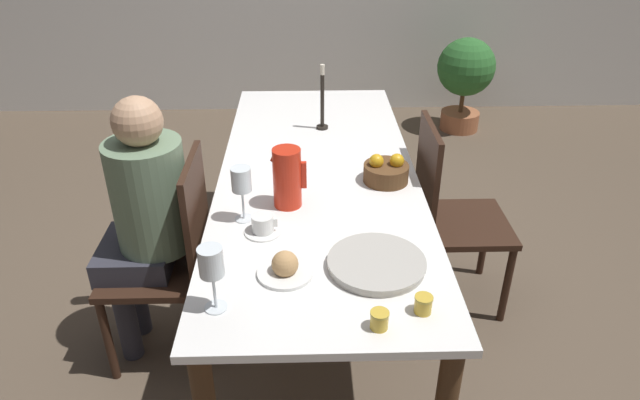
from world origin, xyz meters
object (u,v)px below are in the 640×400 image
at_px(person_seated, 144,211).
at_px(bread_plate, 285,267).
at_px(chair_opposite, 449,213).
at_px(serving_tray, 376,263).
at_px(jam_jar_red, 379,319).
at_px(jam_jar_amber, 423,304).
at_px(chair_person_side, 172,257).
at_px(red_pitcher, 287,177).
at_px(wine_glass_juice, 211,265).
at_px(teacup_near_person, 263,225).
at_px(candlestick_tall, 322,104).
at_px(wine_glass_water, 241,182).
at_px(potted_plant, 465,75).
at_px(fruit_bowl, 386,171).

bearing_deg(person_seated, bread_plate, -129.32).
bearing_deg(chair_opposite, person_seated, -77.91).
height_order(serving_tray, jam_jar_red, jam_jar_red).
bearing_deg(jam_jar_amber, serving_tray, 116.62).
height_order(chair_person_side, red_pitcher, red_pitcher).
distance_m(wine_glass_juice, jam_jar_red, 0.51).
relative_size(person_seated, red_pitcher, 4.89).
height_order(chair_opposite, teacup_near_person, chair_opposite).
relative_size(chair_person_side, candlestick_tall, 2.79).
height_order(red_pitcher, bread_plate, red_pitcher).
relative_size(wine_glass_water, serving_tray, 0.66).
relative_size(jam_jar_amber, jam_jar_red, 1.00).
bearing_deg(wine_glass_juice, bread_plate, 38.35).
height_order(chair_person_side, potted_plant, chair_person_side).
relative_size(chair_opposite, fruit_bowl, 4.85).
height_order(chair_opposite, red_pitcher, red_pitcher).
bearing_deg(fruit_bowl, jam_jar_amber, -89.68).
height_order(red_pitcher, jam_jar_red, red_pitcher).
bearing_deg(candlestick_tall, wine_glass_juice, -104.75).
relative_size(red_pitcher, candlestick_tall, 0.72).
distance_m(wine_glass_juice, teacup_near_person, 0.45).
distance_m(chair_person_side, serving_tray, 0.93).
relative_size(chair_opposite, candlestick_tall, 2.79).
bearing_deg(jam_jar_red, potted_plant, 71.19).
xyz_separation_m(chair_opposite, candlestick_tall, (-0.58, 0.47, 0.37)).
distance_m(jam_jar_amber, potted_plant, 3.27).
relative_size(wine_glass_water, fruit_bowl, 1.13).
bearing_deg(jam_jar_amber, jam_jar_red, -155.24).
relative_size(jam_jar_amber, fruit_bowl, 0.30).
height_order(fruit_bowl, candlestick_tall, candlestick_tall).
distance_m(teacup_near_person, jam_jar_red, 0.63).
height_order(teacup_near_person, jam_jar_red, teacup_near_person).
bearing_deg(wine_glass_juice, person_seated, 120.45).
distance_m(person_seated, wine_glass_water, 0.48).
height_order(person_seated, potted_plant, person_seated).
bearing_deg(person_seated, jam_jar_red, -130.64).
bearing_deg(teacup_near_person, chair_person_side, 154.32).
distance_m(bread_plate, fruit_bowl, 0.76).
distance_m(teacup_near_person, fruit_bowl, 0.63).
relative_size(red_pitcher, teacup_near_person, 1.76).
height_order(wine_glass_water, teacup_near_person, wine_glass_water).
relative_size(chair_person_side, serving_tray, 2.82).
xyz_separation_m(chair_person_side, wine_glass_water, (0.32, -0.10, 0.40)).
bearing_deg(wine_glass_water, serving_tray, -34.11).
bearing_deg(red_pitcher, chair_opposite, 22.52).
xyz_separation_m(chair_opposite, jam_jar_red, (-0.46, -1.02, 0.27)).
bearing_deg(wine_glass_water, bread_plate, -64.53).
height_order(teacup_near_person, serving_tray, teacup_near_person).
relative_size(red_pitcher, jam_jar_amber, 4.20).
distance_m(serving_tray, candlestick_tall, 1.21).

